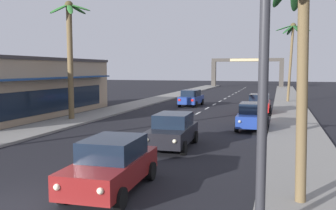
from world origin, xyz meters
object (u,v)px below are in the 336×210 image
(traffic_signal_mast, at_px, (116,3))
(palm_right_farthest, at_px, (292,44))
(sedan_oncoming_far, at_px, (191,98))
(town_gateway_arch, at_px, (247,68))
(sedan_parked_nearest_kerb, at_px, (253,116))
(storefront_strip_left, at_px, (21,87))
(sedan_parked_mid_kerb, at_px, (259,104))
(sedan_third_in_queue, at_px, (173,130))
(palm_left_second, at_px, (70,45))
(sedan_lead_at_stop_bar, at_px, (112,164))

(traffic_signal_mast, distance_m, palm_right_farthest, 36.43)
(sedan_oncoming_far, relative_size, town_gateway_arch, 0.30)
(sedan_oncoming_far, distance_m, palm_right_farthest, 13.48)
(sedan_parked_nearest_kerb, distance_m, palm_right_farthest, 21.25)
(storefront_strip_left, relative_size, town_gateway_arch, 1.22)
(sedan_parked_mid_kerb, bearing_deg, storefront_strip_left, -157.94)
(sedan_third_in_queue, distance_m, sedan_parked_nearest_kerb, 7.63)
(sedan_third_in_queue, bearing_deg, palm_left_second, 144.83)
(traffic_signal_mast, relative_size, sedan_parked_mid_kerb, 2.50)
(sedan_oncoming_far, distance_m, sedan_parked_mid_kerb, 8.49)
(sedan_parked_nearest_kerb, distance_m, town_gateway_arch, 55.82)
(traffic_signal_mast, bearing_deg, sedan_parked_mid_kerb, 85.06)
(traffic_signal_mast, xyz_separation_m, sedan_third_in_queue, (-1.17, 8.95, -4.57))
(sedan_lead_at_stop_bar, bearing_deg, sedan_third_in_queue, 89.60)
(storefront_strip_left, bearing_deg, traffic_signal_mast, -46.03)
(sedan_parked_mid_kerb, height_order, palm_left_second, palm_left_second)
(palm_left_second, relative_size, palm_right_farthest, 0.98)
(storefront_strip_left, height_order, town_gateway_arch, town_gateway_arch)
(sedan_lead_at_stop_bar, height_order, sedan_third_in_queue, same)
(traffic_signal_mast, distance_m, storefront_strip_left, 23.75)
(town_gateway_arch, bearing_deg, sedan_third_in_queue, -88.33)
(sedan_parked_nearest_kerb, distance_m, palm_left_second, 14.13)
(palm_left_second, bearing_deg, sedan_parked_mid_kerb, 32.63)
(sedan_lead_at_stop_bar, xyz_separation_m, palm_right_farthest, (6.17, 33.88, 5.76))
(palm_left_second, height_order, storefront_strip_left, palm_left_second)
(traffic_signal_mast, height_order, sedan_lead_at_stop_bar, traffic_signal_mast)
(palm_right_farthest, bearing_deg, sedan_third_in_queue, -102.71)
(sedan_parked_mid_kerb, bearing_deg, town_gateway_arch, 96.21)
(sedan_lead_at_stop_bar, bearing_deg, town_gateway_arch, 91.47)
(sedan_parked_nearest_kerb, bearing_deg, palm_right_farthest, 82.22)
(town_gateway_arch, bearing_deg, sedan_parked_mid_kerb, -83.79)
(traffic_signal_mast, distance_m, sedan_third_in_queue, 10.12)
(sedan_oncoming_far, height_order, palm_left_second, palm_left_second)
(sedan_parked_nearest_kerb, bearing_deg, storefront_strip_left, 176.47)
(sedan_parked_mid_kerb, distance_m, palm_right_farthest, 13.29)
(palm_left_second, bearing_deg, storefront_strip_left, 169.29)
(sedan_lead_at_stop_bar, relative_size, sedan_parked_nearest_kerb, 1.01)
(sedan_parked_mid_kerb, xyz_separation_m, palm_left_second, (-13.23, -8.47, 4.78))
(palm_right_farthest, bearing_deg, town_gateway_arch, 102.70)
(sedan_lead_at_stop_bar, distance_m, town_gateway_arch, 69.21)
(sedan_third_in_queue, xyz_separation_m, palm_left_second, (-9.95, 7.01, 4.78))
(sedan_lead_at_stop_bar, relative_size, palm_left_second, 0.51)
(sedan_parked_nearest_kerb, bearing_deg, sedan_oncoming_far, 118.49)
(sedan_parked_nearest_kerb, bearing_deg, sedan_third_in_queue, -116.05)
(palm_left_second, height_order, palm_right_farthest, palm_right_farthest)
(sedan_parked_nearest_kerb, height_order, storefront_strip_left, storefront_strip_left)
(storefront_strip_left, bearing_deg, palm_right_farthest, 41.92)
(sedan_oncoming_far, distance_m, palm_left_second, 15.22)
(traffic_signal_mast, bearing_deg, storefront_strip_left, 133.97)
(town_gateway_arch, bearing_deg, sedan_oncoming_far, -92.74)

